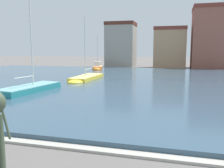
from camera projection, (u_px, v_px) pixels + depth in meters
The scene contains 8 objects.
harbor_water at pixel (158, 81), 30.56m from camera, with size 76.69×43.30×0.33m, color #334C60.
quay_edge_coping at pixel (117, 152), 9.63m from camera, with size 76.69×0.50×0.12m, color #ADA89E.
sailboat_teal at pixel (35, 89), 22.84m from camera, with size 2.94×8.03×9.29m.
sailboat_yellow at pixel (85, 79), 31.08m from camera, with size 2.25×8.59×8.33m.
sailboat_orange at pixel (98, 68), 48.49m from camera, with size 3.22×6.23×6.88m.
townhouse_tall_gabled at pixel (121, 45), 57.59m from camera, with size 6.79×6.15×10.65m.
townhouse_wide_warehouse at pixel (170, 48), 55.64m from camera, with size 7.27×5.83×9.38m.
townhouse_end_terrace at pixel (213, 38), 52.44m from camera, with size 8.87×7.99×13.53m.
Camera 1 is at (2.17, -1.02, 4.12)m, focal length 38.52 mm.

